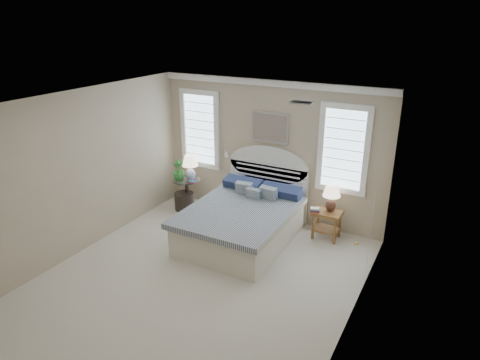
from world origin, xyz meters
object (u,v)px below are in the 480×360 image
object	(u,v)px
side_table_left	(187,190)
bed	(244,219)
lamp_left	(190,165)
floor_pot	(184,201)
lamp_right	(332,195)
nightstand_right	(327,219)

from	to	relation	value
side_table_left	bed	bearing A→B (deg)	-19.74
side_table_left	lamp_left	size ratio (longest dim) A/B	1.19
floor_pot	lamp_right	xyz separation A→B (m)	(3.00, 0.23, 0.66)
side_table_left	lamp_right	world-z (taller)	lamp_right
lamp_right	lamp_left	bearing A→B (deg)	-178.07
side_table_left	floor_pot	distance (m)	0.23
nightstand_right	lamp_left	world-z (taller)	lamp_left
bed	floor_pot	distance (m)	1.74
nightstand_right	floor_pot	size ratio (longest dim) A/B	1.34
floor_pot	nightstand_right	bearing A→B (deg)	3.83
lamp_left	lamp_right	xyz separation A→B (m)	(2.90, 0.10, -0.11)
bed	lamp_right	size ratio (longest dim) A/B	4.50
bed	nightstand_right	xyz separation A→B (m)	(1.30, 0.69, 0.00)
side_table_left	lamp_left	bearing A→B (deg)	21.29
bed	side_table_left	distance (m)	1.75
nightstand_right	lamp_right	size ratio (longest dim) A/B	1.05
lamp_right	side_table_left	bearing A→B (deg)	-177.49
floor_pot	lamp_left	bearing A→B (deg)	54.02
bed	lamp_right	xyz separation A→B (m)	(1.34, 0.72, 0.45)
side_table_left	nightstand_right	distance (m)	2.95
bed	nightstand_right	distance (m)	1.47
bed	floor_pot	xyz separation A→B (m)	(-1.66, 0.49, -0.21)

